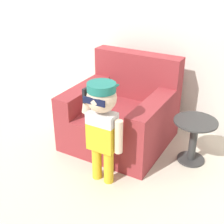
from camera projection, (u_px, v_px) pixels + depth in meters
The scene contains 5 objects.
ground_plane at pixel (107, 134), 3.70m from camera, with size 10.00×10.00×0.00m, color beige.
wall_back at pixel (135, 13), 3.61m from camera, with size 10.00×0.05×2.60m.
armchair at pixel (122, 114), 3.46m from camera, with size 1.02×1.01×0.94m.
person_child at pixel (102, 119), 2.67m from camera, with size 0.40×0.30×0.98m.
side_table at pixel (194, 137), 3.11m from camera, with size 0.43×0.43×0.46m.
Camera 1 is at (1.62, -2.74, 1.91)m, focal length 50.00 mm.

